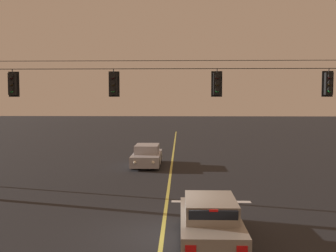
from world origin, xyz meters
TOP-DOWN VIEW (x-y plane):
  - ground_plane at (0.00, 0.00)m, footprint 180.00×180.00m
  - lane_centre_stripe at (0.00, 10.82)m, footprint 0.14×60.00m
  - stop_bar_paint at (1.90, 4.22)m, footprint 3.40×0.36m
  - signal_span_assembly at (0.00, 4.82)m, footprint 21.27×0.32m
  - traffic_light_leftmost at (-6.85, 4.80)m, footprint 0.48×0.41m
  - traffic_light_left_inner at (-2.36, 4.80)m, footprint 0.48×0.41m
  - traffic_light_centre at (2.17, 4.80)m, footprint 0.48×0.41m
  - traffic_light_right_inner at (6.97, 4.80)m, footprint 0.48×0.41m
  - car_waiting_near_lane at (1.49, -0.61)m, footprint 1.80×4.33m
  - car_oncoming_lead at (-1.62, 13.35)m, footprint 1.80×4.42m

SIDE VIEW (x-z plane):
  - ground_plane at x=0.00m, z-range 0.00..0.00m
  - lane_centre_stripe at x=0.00m, z-range 0.00..0.01m
  - stop_bar_paint at x=1.90m, z-range 0.00..0.01m
  - car_oncoming_lead at x=-1.62m, z-range -0.05..1.34m
  - car_waiting_near_lane at x=1.49m, z-range -0.05..1.34m
  - signal_span_assembly at x=0.00m, z-range 0.15..7.27m
  - traffic_light_leftmost at x=-6.85m, z-range 4.45..5.67m
  - traffic_light_left_inner at x=-2.36m, z-range 4.45..5.67m
  - traffic_light_centre at x=2.17m, z-range 4.45..5.67m
  - traffic_light_right_inner at x=6.97m, z-range 4.45..5.67m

